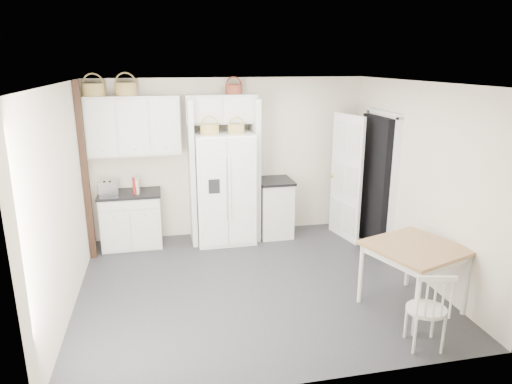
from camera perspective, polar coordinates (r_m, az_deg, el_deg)
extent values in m
plane|color=#2D2D31|center=(6.18, -0.20, -11.39)|extent=(4.50, 4.50, 0.00)
plane|color=white|center=(5.49, -0.22, 13.45)|extent=(4.50, 4.50, 0.00)
plane|color=beige|center=(7.61, -3.28, 4.29)|extent=(4.50, 0.00, 4.50)
plane|color=beige|center=(5.70, -22.93, -1.01)|extent=(0.00, 4.00, 4.00)
plane|color=beige|center=(6.53, 19.52, 1.38)|extent=(0.00, 4.00, 4.00)
cube|color=white|center=(7.34, -3.96, 0.52)|extent=(0.92, 0.74, 1.78)
cube|color=silver|center=(7.49, -15.28, -3.44)|extent=(0.91, 0.57, 0.84)
cube|color=silver|center=(7.68, 2.31, -2.07)|extent=(0.52, 0.63, 0.92)
cube|color=olive|center=(5.76, 18.98, -10.04)|extent=(1.22, 1.22, 0.80)
cube|color=silver|center=(5.09, 20.52, -13.60)|extent=(0.47, 0.45, 0.83)
cube|color=black|center=(7.36, -15.53, -0.20)|extent=(0.95, 0.61, 0.04)
cube|color=black|center=(7.54, 2.35, 1.42)|extent=(0.57, 0.67, 0.04)
cube|color=silver|center=(7.33, -18.06, 0.48)|extent=(0.32, 0.23, 0.20)
cube|color=maroon|center=(7.24, -15.02, 0.73)|extent=(0.05, 0.17, 0.24)
cube|color=beige|center=(7.24, -14.55, 0.70)|extent=(0.04, 0.15, 0.23)
cylinder|color=olive|center=(7.27, -19.63, 11.95)|extent=(0.33, 0.33, 0.19)
cylinder|color=olive|center=(7.23, -15.94, 12.27)|extent=(0.33, 0.33, 0.19)
cylinder|color=maroon|center=(7.31, -2.80, 12.71)|extent=(0.26, 0.26, 0.15)
cylinder|color=olive|center=(7.02, -5.82, 7.80)|extent=(0.28, 0.28, 0.15)
cylinder|color=olive|center=(7.08, -2.49, 7.87)|extent=(0.26, 0.26, 0.14)
cube|color=silver|center=(7.27, -15.03, 8.02)|extent=(1.40, 0.34, 0.90)
cube|color=silver|center=(7.30, -4.36, 10.32)|extent=(1.12, 0.34, 0.45)
cube|color=silver|center=(7.29, -8.04, 2.41)|extent=(0.08, 0.60, 2.30)
cube|color=silver|center=(7.42, -0.16, 2.82)|extent=(0.08, 0.60, 2.30)
cube|color=black|center=(6.98, -20.58, 2.20)|extent=(0.09, 0.09, 2.60)
cube|color=black|center=(7.39, 14.78, 1.23)|extent=(0.18, 0.85, 2.05)
cube|color=white|center=(7.54, 11.20, 1.74)|extent=(0.21, 0.79, 2.05)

